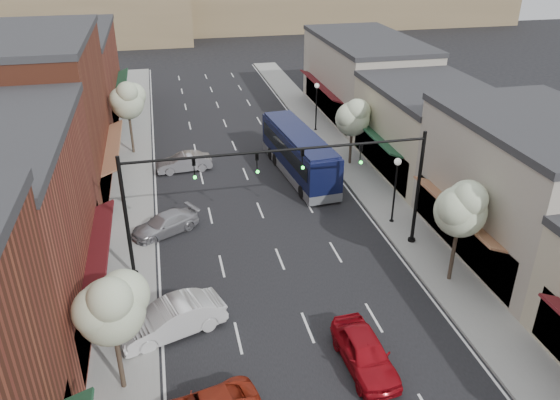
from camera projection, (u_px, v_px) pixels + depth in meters
ground at (320, 357)px, 23.90m from camera, size 160.00×160.00×0.00m
sidewalk_left at (131, 192)px, 38.31m from camera, size 2.80×73.00×0.15m
sidewalk_right at (357, 171)px, 41.58m from camera, size 2.80×73.00×0.15m
curb_left at (151, 190)px, 38.59m from camera, size 0.25×73.00×0.17m
curb_right at (340, 173)px, 41.31m from camera, size 0.25×73.00×0.17m
bldg_left_midfar at (31, 119)px, 36.06m from camera, size 10.14×14.10×10.90m
bldg_left_far at (65, 78)px, 50.54m from camera, size 10.14×18.10×8.40m
bldg_right_midnear at (531, 189)px, 30.00m from camera, size 9.14×12.10×7.90m
bldg_right_midfar at (429, 130)px, 40.77m from camera, size 9.14×12.10×6.40m
bldg_right_far at (364, 77)px, 52.72m from camera, size 9.14×16.10×7.40m
hill_near at (26, 16)px, 85.04m from camera, size 50.00×20.00×8.00m
signal_mast_right at (380, 176)px, 29.84m from camera, size 8.22×0.46×7.00m
signal_mast_left at (172, 196)px, 27.66m from camera, size 8.22×0.46×7.00m
tree_right_near at (462, 207)px, 26.92m from camera, size 2.85×2.65×5.95m
tree_right_far at (353, 116)px, 41.04m from camera, size 2.85×2.65×5.43m
tree_left_near at (111, 306)px, 20.33m from camera, size 2.85×2.65×5.69m
tree_left_far at (128, 99)px, 42.76m from camera, size 2.85×2.65×6.13m
lamp_post_near at (396, 180)px, 33.18m from camera, size 0.44×0.44×4.44m
lamp_post_far at (317, 99)px, 48.39m from camera, size 0.44×0.44×4.44m
coach_bus at (299, 153)px, 40.42m from camera, size 3.40×11.15×3.36m
red_hatchback at (365, 352)px, 23.08m from camera, size 1.99×4.55×1.52m
parked_car_b at (172, 319)px, 24.94m from camera, size 5.24×3.22×1.63m
parked_car_c at (165, 224)px, 33.17m from camera, size 4.59×3.58×1.24m
parked_car_e at (184, 162)px, 41.53m from camera, size 4.27×1.81×1.37m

